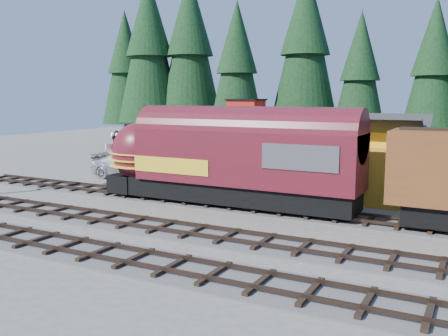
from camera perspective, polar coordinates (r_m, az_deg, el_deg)
The scene contains 8 objects.
ground at distance 24.43m, azimuth 3.84°, elevation -7.11°, with size 120.00×120.00×0.00m, color #6B665B.
track_spur at distance 44.56m, azimuth 1.53°, elevation 0.00°, with size 32.00×3.20×0.33m.
depot at distance 33.61m, azimuth 11.21°, elevation 2.13°, with size 12.80×7.00×5.30m.
conifer_backdrop at distance 47.84m, azimuth 21.07°, elevation 12.52°, with size 79.83×22.19×17.49m.
locomotive at distance 29.30m, azimuth -0.60°, elevation 0.68°, with size 16.38×3.26×4.45m.
caboose at distance 44.34m, azimuth 1.32°, elevation 3.54°, with size 11.03×3.20×5.74m.
pickup_truck_a at distance 38.82m, azimuth -5.94°, elevation 0.07°, with size 3.18×6.89×1.92m, color black.
pickup_truck_b at distance 39.71m, azimuth -10.66°, elevation 0.16°, with size 2.69×6.62×1.92m, color #B5B8BD.
Camera 1 is at (9.54, -21.53, 6.47)m, focal length 40.00 mm.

